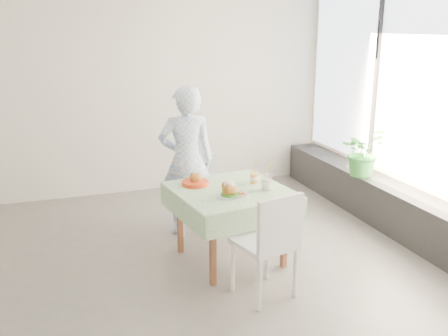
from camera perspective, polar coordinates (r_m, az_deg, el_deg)
name	(u,v)px	position (r m, az deg, el deg)	size (l,w,h in m)	color
floor	(156,272)	(4.89, -7.75, -11.69)	(6.00, 6.00, 0.00)	#575552
wall_back	(114,93)	(6.87, -12.48, 8.42)	(6.00, 0.02, 2.80)	silver
wall_front	(266,238)	(2.12, 4.78, -8.03)	(6.00, 0.02, 2.80)	silver
wall_right	(429,109)	(5.78, 22.39, 6.22)	(0.02, 5.00, 2.80)	silver
window_pane	(429,86)	(5.72, 22.43, 8.68)	(0.01, 4.80, 2.18)	#D1E0F9
window_ledge	(403,213)	(5.93, 19.76, -4.81)	(0.40, 4.80, 0.50)	black
cafe_table	(230,216)	(4.90, 0.75, -5.56)	(1.18, 1.18, 0.74)	brown
chair_far	(198,208)	(5.69, -2.95, -4.57)	(0.50, 0.50, 0.86)	white
chair_near	(265,264)	(4.37, 4.71, -10.84)	(0.55, 0.55, 0.95)	white
diner	(187,161)	(5.47, -4.28, 0.81)	(0.61, 0.40, 1.66)	#96BBF1
main_dish	(231,192)	(4.58, 0.83, -2.71)	(0.30, 0.30, 0.15)	white
juice_cup_orange	(254,177)	(4.98, 3.46, -1.08)	(0.09, 0.09, 0.26)	white
juice_cup_lemonade	(266,183)	(4.79, 4.87, -1.69)	(0.11, 0.11, 0.30)	white
second_dish	(195,181)	(4.92, -3.32, -1.55)	(0.27, 0.27, 0.13)	#BF3513
potted_plant	(363,152)	(6.23, 15.57, 1.79)	(0.53, 0.46, 0.59)	#2C7527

